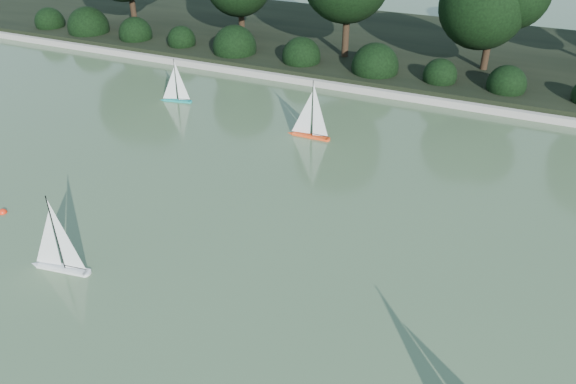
{
  "coord_description": "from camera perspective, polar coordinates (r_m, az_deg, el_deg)",
  "views": [
    {
      "loc": [
        2.26,
        -5.04,
        5.53
      ],
      "look_at": [
        -1.03,
        2.29,
        0.7
      ],
      "focal_mm": 35.0,
      "sensor_mm": 36.0,
      "label": 1
    }
  ],
  "objects": [
    {
      "name": "far_bank",
      "position": [
        18.96,
        16.73,
        13.26
      ],
      "size": [
        40.0,
        8.0,
        0.3
      ],
      "primitive_type": "cube",
      "color": "black",
      "rests_on": "ground"
    },
    {
      "name": "pond_coping",
      "position": [
        15.23,
        14.17,
        9.13
      ],
      "size": [
        40.0,
        0.35,
        0.18
      ],
      "primitive_type": "cube",
      "color": "gray",
      "rests_on": "ground"
    },
    {
      "name": "sailboat_white_a",
      "position": [
        9.39,
        -22.53,
        -6.12
      ],
      "size": [
        1.06,
        0.32,
        1.45
      ],
      "color": "silver",
      "rests_on": "ground"
    },
    {
      "name": "shrub_hedge",
      "position": [
        15.94,
        15.01,
        11.39
      ],
      "size": [
        29.1,
        1.1,
        1.1
      ],
      "color": "black",
      "rests_on": "ground"
    },
    {
      "name": "race_buoy",
      "position": [
        11.35,
        -26.98,
        -1.89
      ],
      "size": [
        0.15,
        0.15,
        0.15
      ],
      "primitive_type": "sphere",
      "color": "red",
      "rests_on": "ground"
    },
    {
      "name": "sailboat_teal",
      "position": [
        15.12,
        -11.49,
        9.71
      ],
      "size": [
        0.9,
        0.31,
        1.23
      ],
      "color": "teal",
      "rests_on": "ground"
    },
    {
      "name": "ground",
      "position": [
        7.82,
        0.02,
        -14.02
      ],
      "size": [
        80.0,
        80.0,
        0.0
      ],
      "primitive_type": "plane",
      "color": "#334529",
      "rests_on": "ground"
    },
    {
      "name": "sailboat_orange",
      "position": [
        12.83,
        1.98,
        6.59
      ],
      "size": [
        1.06,
        0.18,
        1.45
      ],
      "color": "#F94518",
      "rests_on": "ground"
    }
  ]
}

